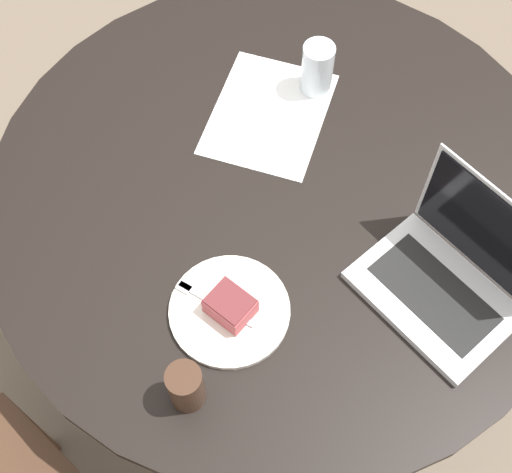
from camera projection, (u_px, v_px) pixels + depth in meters
ground_plane at (273, 315)px, 2.14m from camera, size 12.00×12.00×0.00m
dining_table at (278, 220)px, 1.64m from camera, size 1.26×1.26×0.71m
paper_document at (269, 114)px, 1.61m from camera, size 0.35×0.30×0.00m
plate at (230, 311)px, 1.37m from camera, size 0.23×0.23×0.01m
cake_slice at (230, 306)px, 1.34m from camera, size 0.08×0.10×0.05m
fork at (208, 299)px, 1.37m from camera, size 0.03×0.17×0.00m
coffee_glass at (186, 387)px, 1.25m from camera, size 0.06×0.06×0.11m
water_glass at (317, 69)px, 1.59m from camera, size 0.07×0.07×0.13m
laptop at (449, 276)px, 1.36m from camera, size 0.31×0.36×0.25m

